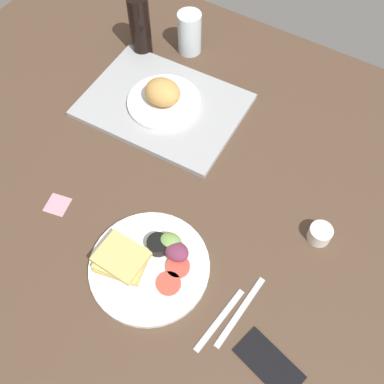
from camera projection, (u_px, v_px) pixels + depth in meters
The scene contains 11 objects.
ground_plane at pixel (179, 208), 114.78cm from camera, with size 190.00×150.00×3.00cm, color #4C3828.
serving_tray at pixel (163, 105), 130.33cm from camera, with size 45.00×33.00×1.60cm, color #9EA0A3.
bread_plate_near at pixel (163, 97), 127.03cm from camera, with size 21.22×21.22×8.48cm.
plate_with_salad at pixel (148, 262), 103.50cm from camera, with size 28.17×28.17×5.40cm.
drinking_glass at pixel (189, 33), 138.23cm from camera, with size 7.43×7.43×13.30cm, color silver.
soda_bottle at pixel (140, 26), 135.20cm from camera, with size 6.40×6.40×19.46cm, color black.
espresso_cup at pixel (320, 234), 107.05cm from camera, with size 5.60×5.60×4.00cm, color silver.
fork at pixel (220, 320), 97.98cm from camera, with size 17.00×1.40×0.50cm, color #B7B7BC.
knife at pixel (240, 311), 98.94cm from camera, with size 19.00×1.40×0.50cm, color #B7B7BC.
cell_phone at pixel (269, 363), 93.04cm from camera, with size 14.40×7.20×0.80cm, color black.
sticky_note at pixel (57, 205), 113.53cm from camera, with size 5.60×5.60×0.12cm, color pink.
Camera 1 is at (32.56, -46.63, 98.35)cm, focal length 41.83 mm.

